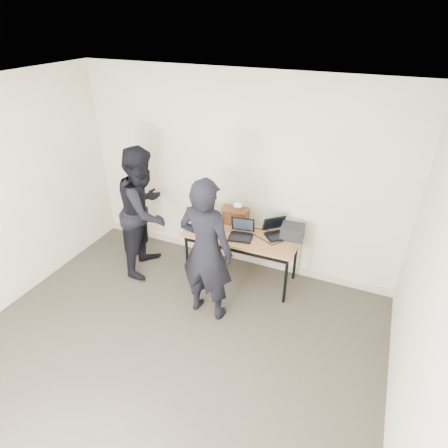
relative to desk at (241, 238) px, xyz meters
The scene contains 13 objects.
room 1.96m from the desk, 98.07° to the right, with size 4.60×4.60×2.80m.
desk is the anchor object (origin of this frame).
laptop_beige 0.48m from the desk, behind, with size 0.31×0.31×0.22m.
laptop_center 0.12m from the desk, 69.12° to the right, with size 0.35×0.34×0.24m.
laptop_right 0.47m from the desk, 21.98° to the left, with size 0.43×0.43×0.23m.
leather_satchel 0.34m from the desk, 128.28° to the left, with size 0.37×0.20×0.25m.
tissue 0.44m from the desk, 122.92° to the left, with size 0.13×0.10×0.08m, color white.
equipment_box 0.67m from the desk, 16.95° to the left, with size 0.29×0.25×0.17m, color black.
power_brick 0.29m from the desk, 142.64° to the right, with size 0.09×0.06×0.03m, color black.
cables 0.08m from the desk, ahead, with size 1.16×0.42×0.01m.
person_typist 0.82m from the desk, 99.93° to the right, with size 0.66×0.43×1.80m, color black.
person_observer 1.37m from the desk, 169.73° to the right, with size 0.88×0.68×1.81m, color black.
baseboard 0.78m from the desk, 121.51° to the left, with size 4.50×0.03×0.10m, color #BBB09B.
Camera 1 is at (1.72, -2.11, 3.29)m, focal length 30.00 mm.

